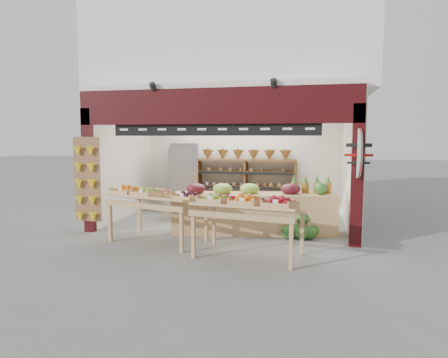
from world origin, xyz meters
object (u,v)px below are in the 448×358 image
Objects in this scene: cardboard_stack at (180,211)px; watermelon_pile at (300,228)px; display_table_left at (154,197)px; display_table_right at (249,205)px; refrigerator at (185,177)px; mid_counter at (253,212)px; back_shelving at (246,172)px.

cardboard_stack is 1.42× the size of watermelon_pile.
display_table_left is 2.10m from display_table_right.
refrigerator is at bearing 97.29° from display_table_left.
back_shelving is at bearing 103.52° from mid_counter.
display_table_right is at bearing -79.65° from back_shelving.
watermelon_pile is (2.93, -1.05, -0.04)m from cardboard_stack.
refrigerator is 0.54× the size of mid_counter.
mid_counter is at bearing 172.67° from watermelon_pile.
refrigerator is at bearing 103.10° from cardboard_stack.
back_shelving is 1.45× the size of refrigerator.
display_table_right is (2.40, -3.79, -0.05)m from refrigerator.
cardboard_stack is 0.30× the size of mid_counter.
mid_counter is at bearing -25.30° from cardboard_stack.
watermelon_pile is at bearing -51.22° from refrigerator.
display_table_left reaches higher than cardboard_stack.
mid_counter is (1.95, -0.92, 0.24)m from cardboard_stack.
display_table_right is (0.16, -1.65, 0.42)m from mid_counter.
watermelon_pile is at bearing -19.68° from cardboard_stack.
cardboard_stack is at bearing 160.32° from watermelon_pile.
display_table_left is 3.02m from watermelon_pile.
mid_counter is at bearing -59.80° from refrigerator.
refrigerator reaches higher than display_table_right.
refrigerator is at bearing 144.83° from watermelon_pile.
back_shelving is 2.54m from mid_counter.
mid_counter is 4.65× the size of watermelon_pile.
watermelon_pile is (1.55, -2.51, -0.92)m from back_shelving.
cardboard_stack is (0.28, -1.22, -0.71)m from refrigerator.
back_shelving is 3.09m from watermelon_pile.
refrigerator is 4.00m from watermelon_pile.
refrigerator reaches higher than display_table_left.
cardboard_stack is 2.17m from mid_counter.
mid_counter reaches higher than watermelon_pile.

